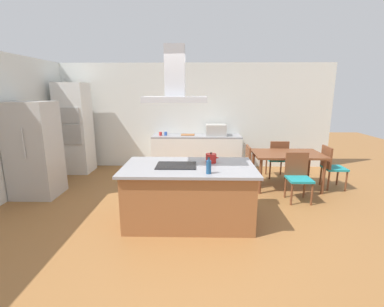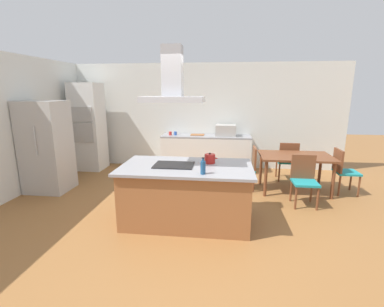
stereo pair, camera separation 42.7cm
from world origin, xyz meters
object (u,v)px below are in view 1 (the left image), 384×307
at_px(chair_facing_back_wall, 277,157).
at_px(chair_at_right_end, 331,165).
at_px(range_hood, 175,84).
at_px(refrigerator, 34,150).
at_px(tea_kettle, 211,158).
at_px(olive_oil_bottle, 209,167).
at_px(chair_at_left_end, 243,164).
at_px(dining_table, 287,157).
at_px(chair_facing_island, 298,174).
at_px(wall_oven_stack, 75,128).
at_px(coffee_mug_red, 161,134).
at_px(cooktop, 176,165).
at_px(cutting_board, 188,135).
at_px(coffee_mug_blue, 166,134).
at_px(countertop_microwave, 216,130).

bearing_deg(chair_facing_back_wall, chair_at_right_end, -36.01).
height_order(chair_facing_back_wall, range_hood, range_hood).
bearing_deg(refrigerator, chair_facing_back_wall, 13.58).
xyz_separation_m(tea_kettle, olive_oil_bottle, (-0.06, -0.59, 0.03)).
bearing_deg(chair_at_left_end, dining_table, 0.00).
height_order(chair_facing_island, chair_at_right_end, same).
bearing_deg(wall_oven_stack, refrigerator, -92.83).
bearing_deg(coffee_mug_red, chair_facing_back_wall, -12.28).
bearing_deg(tea_kettle, cooktop, -159.15).
bearing_deg(coffee_mug_red, olive_oil_bottle, -71.30).
bearing_deg(chair_facing_back_wall, wall_oven_stack, 175.14).
relative_size(cutting_board, refrigerator, 0.19).
bearing_deg(cooktop, wall_oven_stack, 135.66).
bearing_deg(chair_facing_island, wall_oven_stack, 160.37).
distance_m(chair_facing_island, range_hood, 2.85).
bearing_deg(coffee_mug_red, wall_oven_stack, -174.68).
bearing_deg(refrigerator, coffee_mug_red, 39.87).
height_order(coffee_mug_blue, chair_facing_back_wall, coffee_mug_blue).
height_order(olive_oil_bottle, coffee_mug_blue, olive_oil_bottle).
relative_size(refrigerator, chair_at_right_end, 2.04).
xyz_separation_m(coffee_mug_red, cutting_board, (0.69, 0.09, -0.04)).
distance_m(dining_table, chair_facing_island, 0.68).
xyz_separation_m(tea_kettle, wall_oven_stack, (-3.25, 2.44, 0.13)).
height_order(countertop_microwave, cutting_board, countertop_microwave).
relative_size(coffee_mug_blue, dining_table, 0.06).
distance_m(olive_oil_bottle, chair_facing_back_wall, 3.17).
relative_size(coffee_mug_blue, wall_oven_stack, 0.04).
height_order(cutting_board, chair_at_left_end, cutting_board).
bearing_deg(coffee_mug_blue, cooktop, -80.28).
bearing_deg(chair_facing_back_wall, coffee_mug_blue, 166.57).
bearing_deg(chair_at_right_end, cooktop, -153.23).
relative_size(wall_oven_stack, chair_at_left_end, 2.47).
height_order(cutting_board, dining_table, cutting_board).
height_order(coffee_mug_red, chair_at_left_end, coffee_mug_red).
distance_m(olive_oil_bottle, chair_facing_island, 2.20).
distance_m(coffee_mug_blue, chair_facing_island, 3.35).
relative_size(dining_table, chair_at_left_end, 1.57).
bearing_deg(chair_facing_island, olive_oil_bottle, -143.03).
distance_m(cooktop, coffee_mug_red, 2.91).
distance_m(countertop_microwave, refrigerator, 4.03).
distance_m(coffee_mug_blue, chair_facing_back_wall, 2.79).
distance_m(wall_oven_stack, dining_table, 5.03).
height_order(tea_kettle, chair_at_right_end, tea_kettle).
height_order(olive_oil_bottle, dining_table, olive_oil_bottle).
height_order(olive_oil_bottle, cutting_board, olive_oil_bottle).
relative_size(countertop_microwave, coffee_mug_red, 5.56).
relative_size(olive_oil_bottle, coffee_mug_red, 2.59).
bearing_deg(coffee_mug_blue, refrigerator, -141.28).
distance_m(tea_kettle, chair_at_left_end, 1.61).
bearing_deg(chair_facing_island, refrigerator, 178.52).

